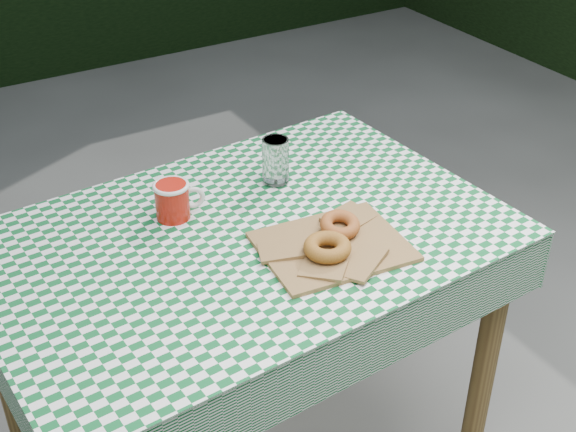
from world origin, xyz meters
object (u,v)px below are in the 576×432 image
(paper_bag, at_px, (333,245))
(coffee_mug, at_px, (172,201))
(drinking_glass, at_px, (276,161))
(table, at_px, (249,360))

(paper_bag, relative_size, coffee_mug, 1.97)
(paper_bag, relative_size, drinking_glass, 2.61)
(table, distance_m, drinking_glass, 0.50)
(coffee_mug, xyz_separation_m, drinking_glass, (0.28, 0.02, 0.02))
(paper_bag, xyz_separation_m, drinking_glass, (0.04, 0.31, 0.05))
(table, relative_size, coffee_mug, 7.29)
(table, distance_m, paper_bag, 0.44)
(drinking_glass, bearing_deg, coffee_mug, -176.11)
(paper_bag, bearing_deg, coffee_mug, 130.06)
(coffee_mug, height_order, drinking_glass, drinking_glass)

